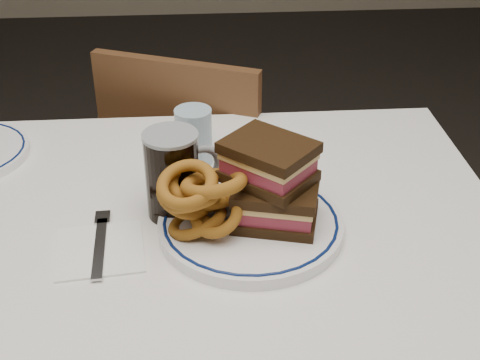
{
  "coord_description": "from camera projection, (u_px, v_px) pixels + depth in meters",
  "views": [
    {
      "loc": [
        0.12,
        -0.87,
        1.39
      ],
      "look_at": [
        0.19,
        0.04,
        0.82
      ],
      "focal_mm": 50.0,
      "sensor_mm": 36.0,
      "label": 1
    }
  ],
  "objects": [
    {
      "name": "main_plate",
      "position": [
        251.0,
        224.0,
        1.08
      ],
      "size": [
        0.3,
        0.3,
        0.02
      ],
      "color": "white",
      "rests_on": "dining_table"
    },
    {
      "name": "chair_far",
      "position": [
        198.0,
        187.0,
        1.73
      ],
      "size": [
        0.51,
        0.51,
        0.85
      ],
      "color": "#462716",
      "rests_on": "floor"
    },
    {
      "name": "water_glass",
      "position": [
        194.0,
        136.0,
        1.24
      ],
      "size": [
        0.07,
        0.07,
        0.11
      ],
      "primitive_type": "cylinder",
      "color": "#9DB9CA",
      "rests_on": "dining_table"
    },
    {
      "name": "ketchup_ramekin",
      "position": [
        242.0,
        187.0,
        1.12
      ],
      "size": [
        0.06,
        0.06,
        0.03
      ],
      "color": "white",
      "rests_on": "main_plate"
    },
    {
      "name": "dining_table",
      "position": [
        132.0,
        286.0,
        1.12
      ],
      "size": [
        1.27,
        0.87,
        0.75
      ],
      "color": "white",
      "rests_on": "floor"
    },
    {
      "name": "onion_rings_main",
      "position": [
        202.0,
        199.0,
        1.03
      ],
      "size": [
        0.15,
        0.14,
        0.14
      ],
      "color": "brown",
      "rests_on": "main_plate"
    },
    {
      "name": "reuben_sandwich",
      "position": [
        272.0,
        183.0,
        1.04
      ],
      "size": [
        0.17,
        0.16,
        0.13
      ],
      "color": "black",
      "rests_on": "main_plate"
    },
    {
      "name": "napkin_fork",
      "position": [
        100.0,
        248.0,
        1.04
      ],
      "size": [
        0.15,
        0.18,
        0.01
      ],
      "color": "white",
      "rests_on": "dining_table"
    },
    {
      "name": "beer_mug",
      "position": [
        174.0,
        173.0,
        1.09
      ],
      "size": [
        0.13,
        0.09,
        0.15
      ],
      "color": "black",
      "rests_on": "dining_table"
    }
  ]
}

